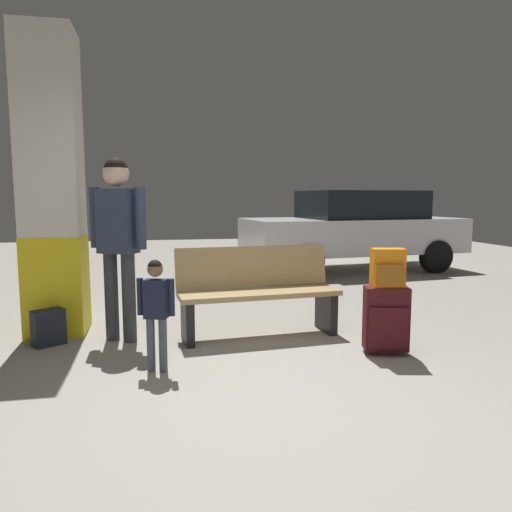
# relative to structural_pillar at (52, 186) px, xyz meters

# --- Properties ---
(ground_plane) EXTENTS (18.00, 18.00, 0.10)m
(ground_plane) POSITION_rel_structural_pillar_xyz_m (1.73, 1.84, -1.54)
(ground_plane) COLOR gray
(structural_pillar) EXTENTS (0.57, 0.57, 3.01)m
(structural_pillar) POSITION_rel_structural_pillar_xyz_m (0.00, 0.00, 0.00)
(structural_pillar) COLOR yellow
(structural_pillar) RESTS_ON ground_plane
(bench) EXTENTS (1.64, 0.66, 0.89)m
(bench) POSITION_rel_structural_pillar_xyz_m (2.00, -0.49, -1.05)
(bench) COLOR tan
(bench) RESTS_ON ground_plane
(suitcase) EXTENTS (0.42, 0.31, 0.60)m
(suitcase) POSITION_rel_structural_pillar_xyz_m (2.99, -1.31, -1.17)
(suitcase) COLOR #471419
(suitcase) RESTS_ON ground_plane
(backpack_bright) EXTENTS (0.31, 0.24, 0.34)m
(backpack_bright) POSITION_rel_structural_pillar_xyz_m (2.99, -1.31, -0.72)
(backpack_bright) COLOR orange
(backpack_bright) RESTS_ON suitcase
(child) EXTENTS (0.29, 0.22, 0.90)m
(child) POSITION_rel_structural_pillar_xyz_m (1.01, -1.36, -0.94)
(child) COLOR #4C5160
(child) RESTS_ON ground_plane
(adult) EXTENTS (0.53, 0.35, 1.75)m
(adult) POSITION_rel_structural_pillar_xyz_m (0.66, -0.44, -0.41)
(adult) COLOR #38383D
(adult) RESTS_ON ground_plane
(backpack_dark_floor) EXTENTS (0.32, 0.30, 0.34)m
(backpack_dark_floor) POSITION_rel_structural_pillar_xyz_m (-0.00, -0.45, -1.33)
(backpack_dark_floor) COLOR #1E232D
(backpack_dark_floor) RESTS_ON ground_plane
(parked_car_near) EXTENTS (4.26, 2.14, 1.51)m
(parked_car_near) POSITION_rel_structural_pillar_xyz_m (4.70, 3.52, -0.69)
(parked_car_near) COLOR silver
(parked_car_near) RESTS_ON ground_plane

